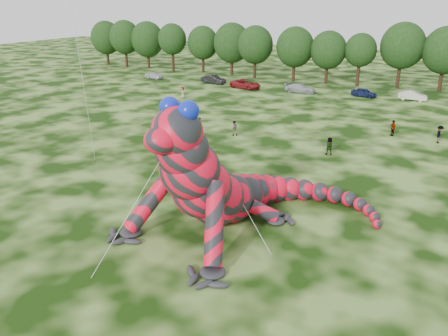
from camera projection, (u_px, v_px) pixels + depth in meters
ground at (163, 236)px, 26.99m from camera, size 240.00×240.00×0.00m
inflatable_gecko at (229, 156)px, 27.57m from camera, size 18.51×20.60×8.85m
tree_0 at (106, 43)px, 97.43m from camera, size 6.91×6.22×9.51m
tree_1 at (125, 44)px, 93.81m from camera, size 6.74×6.07×9.81m
tree_2 at (148, 45)px, 92.22m from camera, size 7.04×6.34×9.64m
tree_3 at (173, 48)px, 87.81m from camera, size 5.81×5.23×9.44m
tree_4 at (203, 49)px, 86.74m from camera, size 6.22×5.60×9.06m
tree_5 at (232, 49)px, 83.67m from camera, size 7.16×6.44×9.80m
tree_6 at (255, 52)px, 79.95m from camera, size 6.52×5.86×9.49m
tree_7 at (295, 54)px, 76.95m from camera, size 6.68×6.01×9.48m
tree_8 at (328, 58)px, 74.77m from camera, size 6.14×5.53×8.94m
tree_9 at (360, 60)px, 72.92m from camera, size 5.27×4.74×8.68m
tree_10 at (401, 55)px, 71.00m from camera, size 7.09×6.38×10.50m
tree_11 at (444, 59)px, 68.11m from camera, size 7.01×6.31×10.07m
car_0 at (154, 75)px, 80.85m from camera, size 3.82×1.89×1.25m
car_1 at (213, 79)px, 76.02m from camera, size 4.70×2.27×1.48m
car_2 at (245, 84)px, 71.94m from camera, size 5.66×3.43×1.47m
car_3 at (300, 88)px, 68.57m from camera, size 4.99×2.28×1.41m
car_4 at (364, 92)px, 65.77m from camera, size 4.00×2.17×1.29m
car_5 at (413, 96)px, 63.48m from camera, size 4.02×1.53×1.31m
spectator_0 at (200, 125)px, 47.98m from camera, size 0.70×0.56×1.68m
spectator_3 at (393, 128)px, 46.70m from camera, size 0.96×1.05×1.72m
spectator_1 at (234, 128)px, 46.77m from camera, size 1.01×0.95×1.66m
spectator_2 at (440, 134)px, 44.27m from camera, size 0.78×1.24×1.82m
spectator_5 at (329, 146)px, 40.98m from camera, size 1.65×1.01×1.70m
spectator_4 at (183, 93)px, 64.76m from camera, size 0.93×0.73×1.68m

